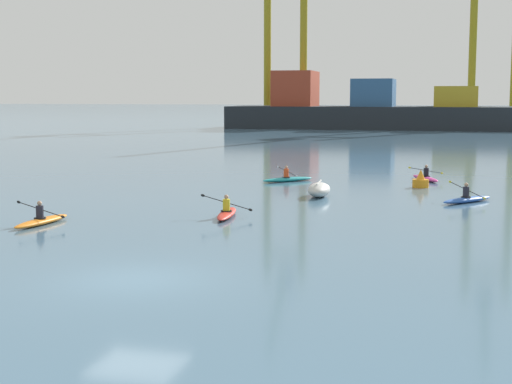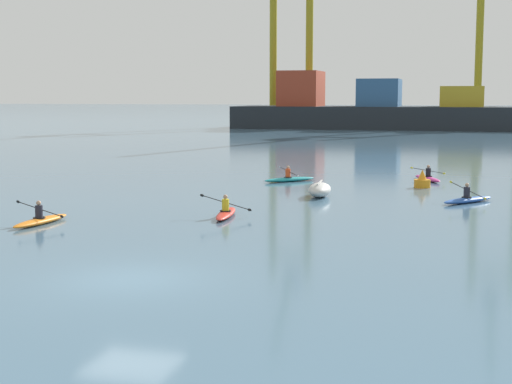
% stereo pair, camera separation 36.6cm
% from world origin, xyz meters
% --- Properties ---
extents(ground_plane, '(800.00, 800.00, 0.00)m').
position_xyz_m(ground_plane, '(0.00, 0.00, 0.00)').
color(ground_plane, '#476B84').
extents(container_barge, '(44.24, 11.73, 8.83)m').
position_xyz_m(container_barge, '(-4.01, 100.12, 2.74)').
color(container_barge, '#1E2328').
rests_on(container_barge, ground).
extents(gantry_crane_west, '(7.30, 16.55, 36.24)m').
position_xyz_m(gantry_crane_west, '(-18.75, 106.92, 17.60)').
color(gantry_crane_west, olive).
rests_on(gantry_crane_west, ground).
extents(gantry_crane_west_mid, '(7.81, 15.52, 39.19)m').
position_xyz_m(gantry_crane_west_mid, '(14.55, 112.12, 18.94)').
color(gantry_crane_west_mid, olive).
rests_on(gantry_crane_west_mid, ground).
extents(capsized_dinghy, '(1.25, 2.66, 0.76)m').
position_xyz_m(capsized_dinghy, '(1.96, 18.76, 0.35)').
color(capsized_dinghy, beige).
rests_on(capsized_dinghy, ground).
extents(channel_buoy, '(0.90, 0.90, 1.00)m').
position_xyz_m(channel_buoy, '(6.77, 24.03, 0.36)').
color(channel_buoy, orange).
rests_on(channel_buoy, ground).
extents(kayak_orange, '(2.24, 3.44, 0.95)m').
position_xyz_m(kayak_orange, '(-7.28, 7.65, 0.17)').
color(kayak_orange, orange).
rests_on(kayak_orange, ground).
extents(kayak_blue, '(2.61, 3.02, 0.98)m').
position_xyz_m(kayak_blue, '(9.17, 18.37, 0.17)').
color(kayak_blue, '#2856B2').
rests_on(kayak_blue, ground).
extents(kayak_magenta, '(2.06, 3.32, 0.95)m').
position_xyz_m(kayak_magenta, '(6.91, 27.68, 0.17)').
color(kayak_magenta, '#C13384').
rests_on(kayak_magenta, ground).
extents(kayak_red, '(2.21, 3.45, 0.98)m').
position_xyz_m(kayak_red, '(-0.71, 11.31, 0.17)').
color(kayak_red, red).
rests_on(kayak_red, ground).
extents(kayak_teal, '(2.87, 2.79, 0.95)m').
position_xyz_m(kayak_teal, '(-1.00, 25.05, 0.17)').
color(kayak_teal, teal).
rests_on(kayak_teal, ground).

